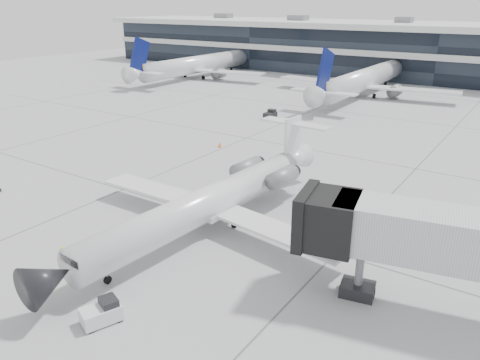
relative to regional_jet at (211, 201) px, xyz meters
The scene contains 9 objects.
ground 2.76m from the regional_jet, 122.43° to the left, with size 220.00×220.00×0.00m, color #97979A.
terminal 83.54m from the regional_jet, 90.65° to the left, with size 170.00×22.00×10.00m, color black.
bg_jet_left 72.84m from the regional_jet, 129.12° to the left, with size 32.00×40.00×9.60m, color white, non-canonical shape.
bg_jet_center 57.23m from the regional_jet, 99.00° to the left, with size 32.00×40.00×9.60m, color white, non-canonical shape.
regional_jet is the anchor object (origin of this frame).
ramp_worker 10.55m from the regional_jet, 112.01° to the right, with size 0.61×0.40×1.67m, color #D9F019.
baggage_tug 12.02m from the regional_jet, 81.04° to the right, with size 1.82×2.28×1.27m.
traffic_cone 20.29m from the regional_jet, 124.50° to the left, with size 0.49×0.49×0.61m.
far_tug 34.54m from the regional_jet, 113.23° to the left, with size 1.24×2.06×1.30m.
Camera 1 is at (19.82, -25.91, 15.53)m, focal length 35.00 mm.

